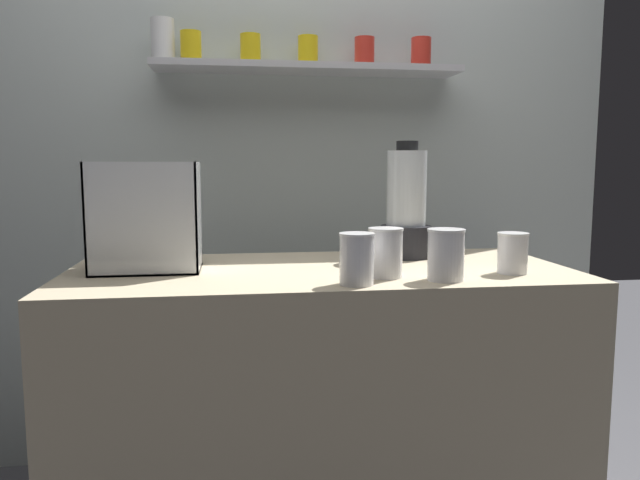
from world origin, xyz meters
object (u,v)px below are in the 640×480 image
blender_pitcher (406,210)px  juice_cup_carrot_far_left (357,262)px  juice_cup_pomegranate_middle (446,258)px  juice_cup_mango_right (512,256)px  carrot_display_bin (145,237)px  juice_cup_carrot_left (386,256)px

blender_pitcher → juice_cup_carrot_far_left: bearing=-120.3°
juice_cup_pomegranate_middle → juice_cup_mango_right: (0.21, 0.07, -0.01)m
carrot_display_bin → juice_cup_mango_right: carrot_display_bin is taller
blender_pitcher → juice_cup_mango_right: blender_pitcher is taller
blender_pitcher → juice_cup_carrot_left: size_ratio=2.83×
juice_cup_pomegranate_middle → blender_pitcher: bearing=88.8°
juice_cup_carrot_far_left → juice_cup_mango_right: (0.44, 0.09, -0.01)m
carrot_display_bin → juice_cup_pomegranate_middle: (0.77, -0.26, -0.04)m
juice_cup_carrot_far_left → juice_cup_pomegranate_middle: juice_cup_pomegranate_middle is taller
juice_cup_carrot_left → juice_cup_pomegranate_middle: (0.14, -0.06, 0.00)m
juice_cup_carrot_far_left → juice_cup_mango_right: bearing=11.9°
carrot_display_bin → juice_cup_carrot_left: bearing=-17.2°
blender_pitcher → carrot_display_bin: bearing=-170.3°
blender_pitcher → juice_cup_pomegranate_middle: (-0.01, -0.39, -0.09)m
juice_cup_carrot_far_left → juice_cup_pomegranate_middle: (0.23, 0.02, 0.00)m
carrot_display_bin → juice_cup_carrot_left: 0.66m
blender_pitcher → juice_cup_mango_right: size_ratio=3.31×
carrot_display_bin → juice_cup_carrot_left: (0.63, -0.19, -0.04)m
juice_cup_mango_right → juice_cup_pomegranate_middle: bearing=-161.8°
juice_cup_carrot_far_left → juice_cup_carrot_left: bearing=42.5°
juice_cup_carrot_left → juice_cup_mango_right: juice_cup_carrot_left is taller
juice_cup_carrot_left → juice_cup_pomegranate_middle: juice_cup_pomegranate_middle is taller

